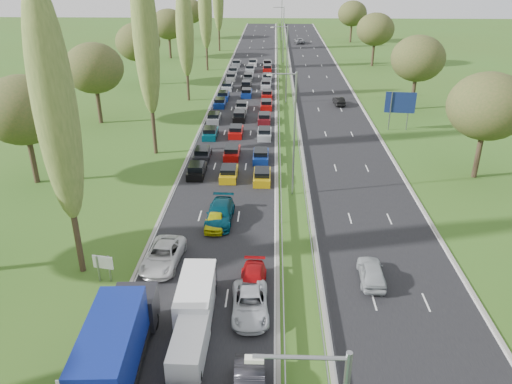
{
  "coord_description": "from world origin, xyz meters",
  "views": [
    {
      "loc": [
        2.49,
        -1.74,
        20.94
      ],
      "look_at": [
        1.0,
        40.09,
        1.5
      ],
      "focal_mm": 35.0,
      "sensor_mm": 36.0,
      "label": 1
    }
  ],
  "objects_px": {
    "direction_sign": "(400,104)",
    "near_car_2": "(163,255)",
    "blue_lorry": "(117,343)",
    "info_sign": "(103,265)",
    "white_van_front": "(190,345)",
    "white_van_rear": "(197,294)"
  },
  "relations": [
    {
      "from": "white_van_rear",
      "to": "direction_sign",
      "type": "bearing_deg",
      "value": 59.94
    },
    {
      "from": "white_van_rear",
      "to": "white_van_front",
      "type": "bearing_deg",
      "value": -87.92
    },
    {
      "from": "white_van_rear",
      "to": "blue_lorry",
      "type": "bearing_deg",
      "value": -122.0
    },
    {
      "from": "near_car_2",
      "to": "white_van_rear",
      "type": "xyz_separation_m",
      "value": [
        3.31,
        -5.13,
        0.37
      ]
    },
    {
      "from": "white_van_front",
      "to": "direction_sign",
      "type": "distance_m",
      "value": 48.83
    },
    {
      "from": "white_van_rear",
      "to": "near_car_2",
      "type": "bearing_deg",
      "value": 121.79
    },
    {
      "from": "blue_lorry",
      "to": "white_van_front",
      "type": "height_order",
      "value": "blue_lorry"
    },
    {
      "from": "near_car_2",
      "to": "direction_sign",
      "type": "bearing_deg",
      "value": 57.97
    },
    {
      "from": "blue_lorry",
      "to": "white_van_rear",
      "type": "height_order",
      "value": "blue_lorry"
    },
    {
      "from": "near_car_2",
      "to": "direction_sign",
      "type": "distance_m",
      "value": 42.38
    },
    {
      "from": "info_sign",
      "to": "white_van_front",
      "type": "bearing_deg",
      "value": -45.27
    },
    {
      "from": "blue_lorry",
      "to": "info_sign",
      "type": "bearing_deg",
      "value": 109.39
    },
    {
      "from": "near_car_2",
      "to": "white_van_front",
      "type": "xyz_separation_m",
      "value": [
        3.56,
        -9.7,
        0.17
      ]
    },
    {
      "from": "info_sign",
      "to": "white_van_rear",
      "type": "bearing_deg",
      "value": -21.69
    },
    {
      "from": "blue_lorry",
      "to": "white_van_rear",
      "type": "distance_m",
      "value": 6.8
    },
    {
      "from": "direction_sign",
      "to": "near_car_2",
      "type": "bearing_deg",
      "value": -126.34
    },
    {
      "from": "white_van_rear",
      "to": "info_sign",
      "type": "distance_m",
      "value": 7.6
    },
    {
      "from": "blue_lorry",
      "to": "white_van_rear",
      "type": "xyz_separation_m",
      "value": [
        3.47,
        5.79,
        -0.89
      ]
    },
    {
      "from": "blue_lorry",
      "to": "direction_sign",
      "type": "xyz_separation_m",
      "value": [
        25.21,
        44.98,
        1.53
      ]
    },
    {
      "from": "blue_lorry",
      "to": "white_van_front",
      "type": "xyz_separation_m",
      "value": [
        3.72,
        1.22,
        -1.09
      ]
    },
    {
      "from": "blue_lorry",
      "to": "direction_sign",
      "type": "bearing_deg",
      "value": 57.46
    },
    {
      "from": "white_van_front",
      "to": "direction_sign",
      "type": "xyz_separation_m",
      "value": [
        21.5,
        43.76,
        2.62
      ]
    }
  ]
}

